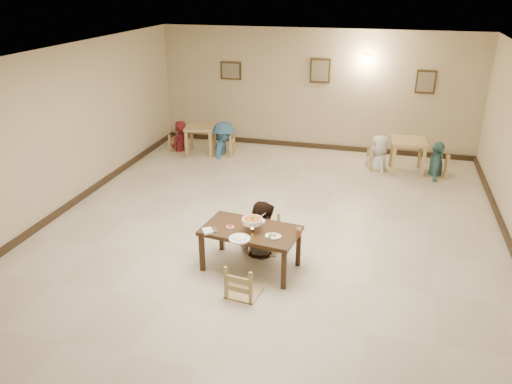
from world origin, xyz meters
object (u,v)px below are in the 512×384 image
(bg_table_right, at_px, (408,146))
(bg_chair_ll, at_px, (179,135))
(bg_chair_rl, at_px, (379,149))
(bg_diner_b, at_px, (223,122))
(main_diner, at_px, (261,202))
(bg_diner_d, at_px, (439,142))
(main_table, at_px, (251,234))
(chair_far, at_px, (264,221))
(bg_diner_a, at_px, (178,121))
(curry_warmer, at_px, (252,221))
(bg_table_left, at_px, (200,131))
(bg_chair_rr, at_px, (438,153))
(bg_diner_c, at_px, (380,135))
(chair_near, at_px, (244,264))
(drink_glass, at_px, (299,232))
(bg_chair_lr, at_px, (224,135))

(bg_table_right, xyz_separation_m, bg_chair_ll, (-5.59, 0.04, -0.19))
(bg_chair_rl, xyz_separation_m, bg_diner_b, (-3.78, 0.03, 0.37))
(main_diner, relative_size, bg_diner_d, 1.10)
(main_table, distance_m, bg_diner_d, 5.67)
(chair_far, height_order, bg_diner_a, bg_diner_a)
(curry_warmer, xyz_separation_m, bg_table_left, (-2.70, 4.95, -0.25))
(bg_chair_rr, distance_m, bg_diner_c, 1.30)
(main_table, relative_size, main_diner, 0.88)
(chair_far, relative_size, curry_warmer, 3.04)
(bg_chair_rl, bearing_deg, bg_diner_d, -110.76)
(main_diner, bearing_deg, bg_chair_rr, -107.40)
(bg_table_right, distance_m, bg_diner_d, 0.66)
(bg_chair_rl, relative_size, bg_diner_d, 0.60)
(chair_far, bearing_deg, main_table, -97.40)
(main_table, distance_m, bg_diner_b, 5.39)
(chair_near, bearing_deg, bg_chair_rl, -98.90)
(drink_glass, xyz_separation_m, bg_chair_rl, (0.97, 4.99, -0.27))
(bg_diner_b, bearing_deg, bg_diner_c, -97.27)
(bg_table_right, xyz_separation_m, bg_diner_b, (-4.41, 0.08, 0.22))
(bg_table_left, bearing_deg, main_table, -61.56)
(bg_table_left, height_order, bg_chair_rr, bg_chair_rr)
(main_table, bearing_deg, bg_diner_a, 130.61)
(chair_far, distance_m, bg_chair_rl, 4.63)
(bg_chair_lr, xyz_separation_m, bg_diner_d, (5.05, -0.15, 0.28))
(bg_table_left, height_order, bg_table_right, bg_table_right)
(bg_table_left, relative_size, bg_diner_d, 0.53)
(main_table, bearing_deg, chair_near, -75.10)
(chair_near, distance_m, bg_chair_rr, 6.21)
(drink_glass, xyz_separation_m, bg_table_left, (-3.40, 4.96, -0.16))
(main_diner, distance_m, bg_chair_rr, 5.20)
(bg_diner_c, xyz_separation_m, bg_diner_d, (1.27, -0.12, -0.01))
(bg_chair_rr, bearing_deg, chair_far, -33.30)
(bg_chair_ll, distance_m, bg_diner_a, 0.37)
(drink_glass, height_order, bg_diner_b, bg_diner_b)
(chair_far, relative_size, bg_chair_rl, 1.09)
(bg_diner_b, bearing_deg, bg_chair_ll, 85.38)
(bg_diner_a, bearing_deg, bg_chair_ll, 8.84)
(curry_warmer, distance_m, bg_chair_rr, 5.69)
(chair_far, distance_m, bg_chair_rr, 5.12)
(curry_warmer, relative_size, bg_chair_rl, 0.36)
(main_diner, distance_m, bg_diner_a, 5.45)
(bg_diner_d, bearing_deg, bg_table_right, 87.70)
(bg_chair_rr, bearing_deg, bg_chair_rl, -93.87)
(bg_diner_c, bearing_deg, bg_chair_lr, -113.74)
(bg_table_left, xyz_separation_m, bg_diner_b, (0.59, 0.06, 0.26))
(main_table, bearing_deg, bg_chair_rr, 65.55)
(chair_near, relative_size, bg_chair_lr, 0.93)
(bg_chair_rl, relative_size, bg_diner_a, 0.59)
(chair_far, height_order, bg_chair_ll, chair_far)
(bg_table_left, height_order, bg_chair_rl, bg_chair_rl)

